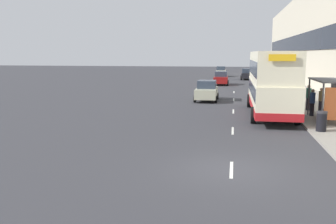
% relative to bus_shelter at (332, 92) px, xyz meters
% --- Properties ---
extents(ground_plane, '(220.00, 220.00, 0.00)m').
position_rel_bus_shelter_xyz_m(ground_plane, '(-5.77, -10.34, -1.88)').
color(ground_plane, '#38383D').
extents(pavement, '(5.00, 93.00, 0.14)m').
position_rel_bus_shelter_xyz_m(pavement, '(0.73, 28.16, -1.81)').
color(pavement, gray).
rests_on(pavement, ground_plane).
extents(terrace_facade, '(3.10, 93.00, 12.77)m').
position_rel_bus_shelter_xyz_m(terrace_facade, '(4.72, 28.16, 4.50)').
color(terrace_facade, beige).
rests_on(terrace_facade, ground_plane).
extents(lane_mark_0, '(0.12, 2.00, 0.01)m').
position_rel_bus_shelter_xyz_m(lane_mark_0, '(-5.77, -10.29, -1.87)').
color(lane_mark_0, silver).
rests_on(lane_mark_0, ground_plane).
extents(lane_mark_1, '(0.12, 2.00, 0.01)m').
position_rel_bus_shelter_xyz_m(lane_mark_1, '(-5.77, -3.26, -1.87)').
color(lane_mark_1, silver).
rests_on(lane_mark_1, ground_plane).
extents(lane_mark_2, '(0.12, 2.00, 0.01)m').
position_rel_bus_shelter_xyz_m(lane_mark_2, '(-5.77, 3.77, -1.87)').
color(lane_mark_2, silver).
rests_on(lane_mark_2, ground_plane).
extents(lane_mark_3, '(0.12, 2.00, 0.01)m').
position_rel_bus_shelter_xyz_m(lane_mark_3, '(-5.77, 10.79, -1.87)').
color(lane_mark_3, silver).
rests_on(lane_mark_3, ground_plane).
extents(lane_mark_4, '(0.12, 2.00, 0.01)m').
position_rel_bus_shelter_xyz_m(lane_mark_4, '(-5.77, 17.82, -1.87)').
color(lane_mark_4, silver).
rests_on(lane_mark_4, ground_plane).
extents(bus_shelter, '(1.60, 4.20, 2.48)m').
position_rel_bus_shelter_xyz_m(bus_shelter, '(0.00, 0.00, 0.00)').
color(bus_shelter, '#4C4C51').
rests_on(bus_shelter, ground_plane).
extents(double_decker_bus_near, '(2.85, 10.84, 4.30)m').
position_rel_bus_shelter_xyz_m(double_decker_bus_near, '(-3.30, 2.56, 0.41)').
color(double_decker_bus_near, beige).
rests_on(double_decker_bus_near, ground_plane).
extents(car_0, '(2.00, 4.34, 1.80)m').
position_rel_bus_shelter_xyz_m(car_0, '(-7.55, 27.33, -0.99)').
color(car_0, maroon).
rests_on(car_0, ground_plane).
extents(car_1, '(2.06, 4.47, 1.79)m').
position_rel_bus_shelter_xyz_m(car_1, '(-3.75, 38.59, -0.99)').
color(car_1, black).
rests_on(car_1, ground_plane).
extents(car_2, '(2.00, 4.32, 1.80)m').
position_rel_bus_shelter_xyz_m(car_2, '(-8.17, 9.77, -0.99)').
color(car_2, '#B7B799').
rests_on(car_2, ground_plane).
extents(car_3, '(1.93, 4.07, 1.85)m').
position_rel_bus_shelter_xyz_m(car_3, '(-8.26, 46.35, -0.97)').
color(car_3, '#B7B799').
rests_on(car_3, ground_plane).
extents(pedestrian_at_shelter, '(0.34, 0.34, 1.72)m').
position_rel_bus_shelter_xyz_m(pedestrian_at_shelter, '(0.12, 3.30, -0.86)').
color(pedestrian_at_shelter, '#23232D').
rests_on(pedestrian_at_shelter, ground_plane).
extents(pedestrian_1, '(0.35, 0.35, 1.75)m').
position_rel_bus_shelter_xyz_m(pedestrian_1, '(-0.72, 1.87, -0.84)').
color(pedestrian_1, '#23232D').
rests_on(pedestrian_1, ground_plane).
extents(pedestrian_3, '(0.36, 0.36, 1.82)m').
position_rel_bus_shelter_xyz_m(pedestrian_3, '(-0.49, 4.45, -0.81)').
color(pedestrian_3, '#23232D').
rests_on(pedestrian_3, ground_plane).
extents(litter_bin, '(0.55, 0.55, 1.05)m').
position_rel_bus_shelter_xyz_m(litter_bin, '(-1.22, -3.23, -1.21)').
color(litter_bin, black).
rests_on(litter_bin, ground_plane).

